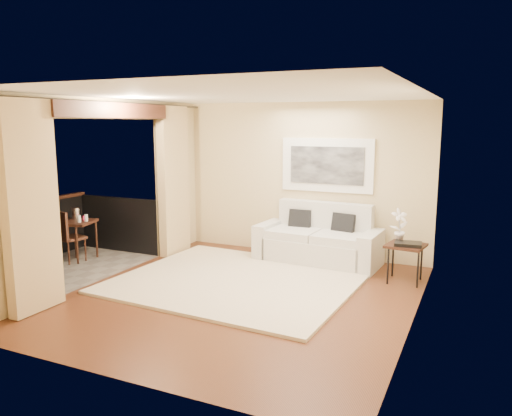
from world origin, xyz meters
The scene contains 18 objects.
floor centered at (0.00, 0.00, 0.00)m, with size 5.00×5.00×0.00m, color #5B301A.
room_shell centered at (-2.13, 0.00, 2.52)m, with size 5.00×6.40×5.00m.
balcony centered at (-3.31, 0.00, 0.18)m, with size 1.81×2.60×1.17m.
curtains centered at (-2.11, 0.00, 1.34)m, with size 0.16×4.80×2.64m.
artwork centered at (0.43, 2.46, 1.62)m, with size 1.62×0.07×0.92m.
rug centered at (-0.33, 0.51, 0.02)m, with size 3.39×2.95×0.04m, color beige.
sofa centered at (0.43, 2.09, 0.35)m, with size 2.12×1.01×0.99m.
side_table centered at (1.93, 1.57, 0.51)m, with size 0.60×0.60×0.57m.
tray centered at (1.97, 1.50, 0.60)m, with size 0.38×0.28×0.05m, color black.
orchid centered at (1.80, 1.72, 0.82)m, with size 0.26×0.18×0.50m, color white.
bistro_table centered at (-3.44, 0.50, 0.59)m, with size 0.70×0.70×0.67m.
balcony_chair_far centered at (-3.43, 0.27, 0.51)m, with size 0.47×0.47×0.89m.
balcony_chair_near centered at (-3.69, -0.07, 0.53)m, with size 0.43×0.44×0.91m.
ice_bucket centered at (-3.57, 0.65, 0.77)m, with size 0.18×0.18×0.20m, color silver.
candle centered at (-3.35, 0.63, 0.71)m, with size 0.06×0.06×0.07m, color red.
vase centered at (-3.47, 0.31, 0.76)m, with size 0.04×0.04×0.18m, color silver.
glass_a centered at (-3.29, 0.44, 0.73)m, with size 0.06×0.06×0.12m, color white.
glass_b centered at (-3.25, 0.56, 0.73)m, with size 0.06×0.06×0.12m, color white.
Camera 1 is at (2.90, -5.86, 2.34)m, focal length 35.00 mm.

